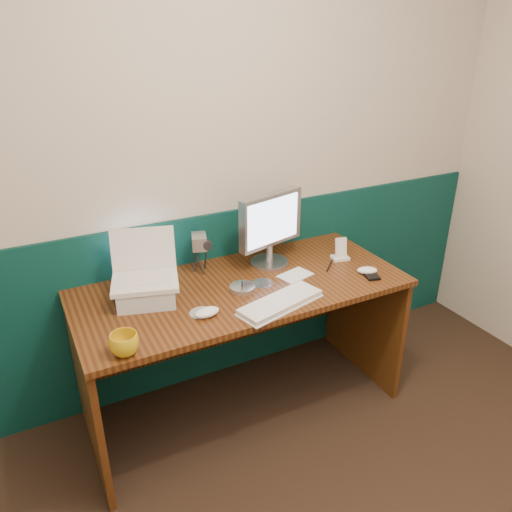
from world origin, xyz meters
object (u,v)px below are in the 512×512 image
mug (124,344)px  monitor (270,230)px  laptop (143,260)px  camcorder (200,252)px  keyboard (280,303)px  desk (243,349)px

mug → monitor: bearing=27.0°
laptop → camcorder: bearing=43.0°
monitor → mug: (-0.87, -0.44, -0.15)m
keyboard → camcorder: camcorder is taller
monitor → desk: bearing=-161.7°
desk → mug: 0.82m
monitor → mug: monitor is taller
laptop → mug: laptop is taller
monitor → camcorder: size_ratio=1.76×
desk → keyboard: (0.07, -0.25, 0.39)m
desk → monitor: (0.23, 0.15, 0.57)m
monitor → mug: bearing=-167.6°
keyboard → laptop: bearing=134.5°
desk → keyboard: size_ratio=3.91×
laptop → camcorder: 0.38m
mug → camcorder: bearing=45.6°
desk → camcorder: size_ratio=7.38×
monitor → mug: size_ratio=3.37×
laptop → keyboard: 0.64m
mug → camcorder: camcorder is taller
desk → monitor: 0.63m
laptop → mug: bearing=-101.8°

